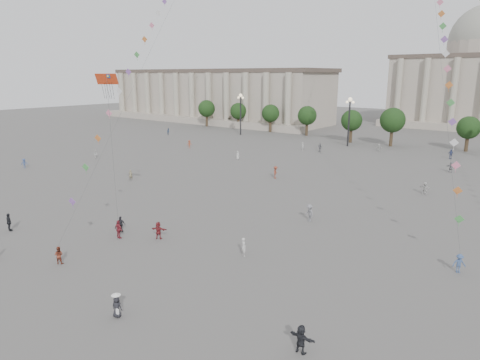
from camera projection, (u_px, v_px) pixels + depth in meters
The scene contains 30 objects.
ground at pixel (141, 286), 32.06m from camera, with size 360.00×360.00×0.00m, color #555350.
hall_west at pixel (214, 95), 146.69m from camera, with size 84.00×26.22×17.20m.
tree_row at pixel (431, 123), 90.46m from camera, with size 137.12×5.12×8.00m.
lamp_post_far_west at pixel (241, 107), 110.75m from camera, with size 2.00×0.90×10.65m.
lamp_post_mid_west at pixel (349, 113), 92.83m from camera, with size 2.00×0.90×10.65m.
person_crowd_0 at pixel (451, 154), 80.01m from camera, with size 1.06×0.44×1.82m, color navy.
person_crowd_1 at pixel (96, 154), 80.80m from camera, with size 0.76×0.59×1.57m, color beige.
person_crowd_2 at pixel (189, 144), 91.76m from camera, with size 1.11×0.64×1.72m, color #A1462B.
person_crowd_3 at pixel (301, 339), 24.14m from camera, with size 1.59×0.51×1.72m, color black.
person_crowd_4 at pixel (379, 148), 88.22m from camera, with size 1.39×0.44×1.50m, color beige.
person_crowd_5 at pixel (24, 163), 72.19m from camera, with size 1.05×0.61×1.63m, color #374B7C.
person_crowd_6 at pixel (309, 213), 45.89m from camera, with size 1.23×0.70×1.90m, color slate.
person_crowd_7 at pixel (425, 188), 56.46m from camera, with size 1.51×0.48×1.63m, color #BBBBB6.
person_crowd_10 at pixel (303, 146), 89.13m from camera, with size 0.61×0.40×1.67m, color beige.
person_crowd_12 at pixel (451, 167), 69.07m from camera, with size 1.60×0.51×1.72m, color slate.
person_crowd_13 at pixel (244, 247), 37.15m from camera, with size 0.61×0.40×1.66m, color beige.
person_crowd_16 at pixel (320, 148), 87.23m from camera, with size 1.07×0.45×1.83m, color slate.
person_crowd_17 at pixel (276, 172), 65.01m from camera, with size 1.22×0.70×1.89m, color brown.
person_crowd_19 at pixel (168, 132), 112.20m from camera, with size 0.82×0.64×1.70m, color navy.
person_crowd_20 at pixel (238, 155), 79.59m from camera, with size 0.78×0.51×1.60m, color #B6B6B2.
person_crowd_21 at pixel (131, 175), 64.13m from camera, with size 0.56×0.37×1.53m, color gray.
tourist_0 at pixel (119, 229), 41.09m from camera, with size 1.07×0.44×1.82m, color maroon.
tourist_1 at pixel (9, 222), 43.04m from camera, with size 1.09×0.45×1.86m, color black.
tourist_2 at pixel (158, 230), 41.03m from camera, with size 1.58×0.50×1.70m, color maroon.
tourist_4 at pixel (121, 224), 42.82m from camera, with size 0.96×0.40×1.63m, color #232228.
kite_flyer_0 at pixel (59, 255), 35.63m from camera, with size 0.73×0.57×1.51m, color brown.
kite_flyer_1 at pixel (459, 263), 33.99m from camera, with size 1.02×0.59×1.58m, color #38517F.
hat_person at pixel (117, 306), 27.73m from camera, with size 0.82×0.65×1.69m.
dragon_kite at pixel (108, 87), 41.30m from camera, with size 2.65×1.76×14.14m.
kite_train_west at pixel (167, 2), 60.47m from camera, with size 29.50×51.48×74.97m.
Camera 1 is at (23.84, -18.46, 15.39)m, focal length 32.00 mm.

